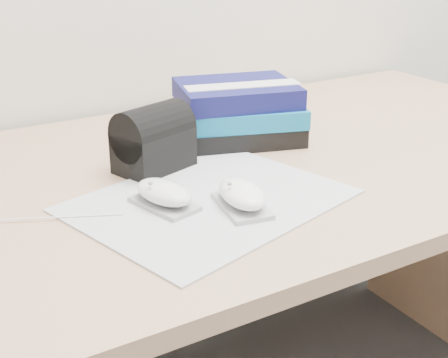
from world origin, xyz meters
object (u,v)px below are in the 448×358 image
mouse_front (242,195)px  pouch (153,139)px  desk (217,257)px  mouse_rear (164,194)px  book_stack (239,112)px

mouse_front → pouch: 0.23m
desk → pouch: size_ratio=10.75×
mouse_rear → book_stack: size_ratio=0.43×
desk → book_stack: (0.08, 0.04, 0.29)m
mouse_front → book_stack: bearing=58.9°
mouse_front → pouch: pouch is taller
mouse_rear → book_stack: bearing=39.2°
book_stack → pouch: (-0.22, -0.07, 0.00)m
mouse_rear → pouch: 0.17m
mouse_rear → mouse_front: mouse_front is taller
desk → pouch: (-0.14, -0.03, 0.29)m
mouse_rear → pouch: bearing=70.5°
mouse_front → book_stack: (0.17, 0.29, 0.03)m
book_stack → pouch: 0.23m
pouch → desk: bearing=10.9°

